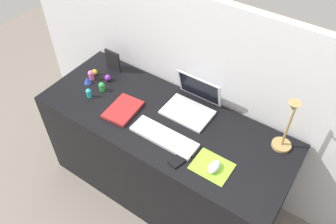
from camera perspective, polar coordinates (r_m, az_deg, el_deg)
name	(u,v)px	position (r m, az deg, el deg)	size (l,w,h in m)	color
ground_plane	(164,186)	(2.67, -0.66, -12.28)	(6.00, 6.00, 0.00)	slate
back_wall	(193,92)	(2.32, 4.26, 3.38)	(2.82, 0.05, 1.41)	silver
desk	(164,157)	(2.36, -0.73, -7.49)	(1.62, 0.63, 0.74)	black
laptop	(193,102)	(2.12, 4.15, 1.75)	(0.30, 0.27, 0.21)	silver
keyboard	(164,137)	(1.98, -0.69, -4.19)	(0.41, 0.13, 0.02)	silver
mousepad	(212,166)	(1.87, 7.38, -9.04)	(0.21, 0.17, 0.00)	#8CDB33
mouse	(214,167)	(1.85, 7.76, -9.11)	(0.06, 0.10, 0.03)	silver
cell_phone	(180,159)	(1.89, 2.01, -7.87)	(0.06, 0.13, 0.01)	black
desk_lamp	(287,127)	(1.89, 19.39, -2.33)	(0.11, 0.16, 0.40)	#A5844C
notebook_pad	(123,110)	(2.15, -7.55, 0.40)	(0.17, 0.24, 0.02)	maroon
picture_frame	(113,60)	(2.44, -9.24, 8.54)	(0.12, 0.02, 0.15)	black
toy_figurine_pink	(91,75)	(2.40, -12.77, 6.10)	(0.04, 0.04, 0.07)	pink
toy_figurine_yellow	(95,72)	(2.44, -12.18, 6.54)	(0.04, 0.04, 0.04)	yellow
toy_figurine_purple	(108,78)	(2.38, -10.07, 5.67)	(0.04, 0.04, 0.04)	purple
toy_figurine_blue	(87,80)	(2.38, -13.39, 5.21)	(0.05, 0.05, 0.05)	blue
toy_figurine_green	(102,86)	(2.30, -11.04, 4.23)	(0.04, 0.04, 0.06)	green
toy_figurine_cyan	(89,93)	(2.27, -13.15, 3.17)	(0.04, 0.04, 0.06)	#28B7CC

